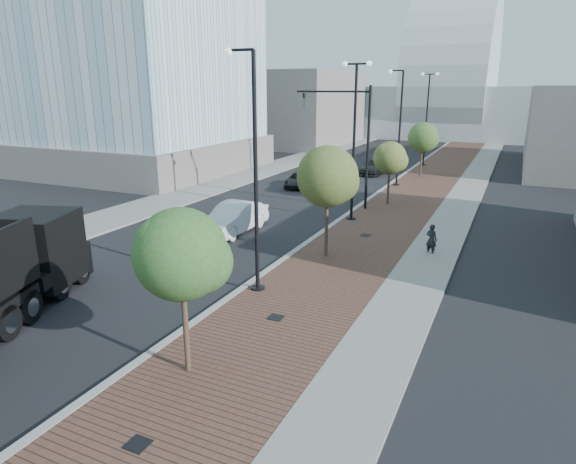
% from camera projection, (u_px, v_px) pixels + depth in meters
% --- Properties ---
extents(ground, '(220.00, 220.00, 0.00)m').
position_uv_depth(ground, '(26.00, 445.00, 11.18)').
color(ground, black).
extents(sidewalk, '(7.00, 140.00, 0.12)m').
position_uv_depth(sidewalk, '(443.00, 177.00, 44.50)').
color(sidewalk, '#4C2D23').
rests_on(sidewalk, ground).
extents(concrete_strip, '(2.40, 140.00, 0.13)m').
position_uv_depth(concrete_strip, '(475.00, 179.00, 43.40)').
color(concrete_strip, slate).
rests_on(concrete_strip, ground).
extents(curb, '(0.30, 140.00, 0.14)m').
position_uv_depth(curb, '(405.00, 174.00, 45.92)').
color(curb, gray).
rests_on(curb, ground).
extents(west_sidewalk, '(4.00, 140.00, 0.12)m').
position_uv_depth(west_sidewalk, '(280.00, 165.00, 51.19)').
color(west_sidewalk, slate).
rests_on(west_sidewalk, ground).
extents(white_sedan, '(1.84, 5.08, 1.67)m').
position_uv_depth(white_sedan, '(234.00, 218.00, 27.38)').
color(white_sedan, silver).
rests_on(white_sedan, ground).
extents(dark_car_mid, '(2.77, 4.49, 1.16)m').
position_uv_depth(dark_car_mid, '(299.00, 180.00, 40.14)').
color(dark_car_mid, black).
rests_on(dark_car_mid, ground).
extents(dark_car_far, '(2.22, 4.78, 1.35)m').
position_uv_depth(dark_car_far, '(375.00, 167.00, 46.16)').
color(dark_car_far, black).
rests_on(dark_car_far, ground).
extents(pedestrian, '(0.66, 0.55, 1.56)m').
position_uv_depth(pedestrian, '(431.00, 240.00, 23.67)').
color(pedestrian, black).
rests_on(pedestrian, ground).
extents(streetlight_1, '(1.44, 0.56, 9.21)m').
position_uv_depth(streetlight_1, '(253.00, 184.00, 18.44)').
color(streetlight_1, black).
rests_on(streetlight_1, ground).
extents(streetlight_2, '(1.72, 0.56, 9.28)m').
position_uv_depth(streetlight_2, '(354.00, 141.00, 28.69)').
color(streetlight_2, black).
rests_on(streetlight_2, ground).
extents(streetlight_3, '(1.44, 0.56, 9.21)m').
position_uv_depth(streetlight_3, '(398.00, 133.00, 39.29)').
color(streetlight_3, black).
rests_on(streetlight_3, ground).
extents(streetlight_4, '(1.72, 0.56, 9.28)m').
position_uv_depth(streetlight_4, '(426.00, 119.00, 49.54)').
color(streetlight_4, black).
rests_on(streetlight_4, ground).
extents(traffic_mast, '(5.09, 0.20, 8.00)m').
position_uv_depth(traffic_mast, '(355.00, 134.00, 31.61)').
color(traffic_mast, black).
rests_on(traffic_mast, ground).
extents(tree_0, '(2.54, 2.52, 4.86)m').
position_uv_depth(tree_0, '(183.00, 255.00, 12.99)').
color(tree_0, '#382619').
rests_on(tree_0, ground).
extents(tree_1, '(2.85, 2.85, 5.35)m').
position_uv_depth(tree_1, '(329.00, 177.00, 22.46)').
color(tree_1, '#382619').
rests_on(tree_1, ground).
extents(tree_2, '(2.29, 2.22, 4.40)m').
position_uv_depth(tree_2, '(391.00, 158.00, 33.07)').
color(tree_2, '#382619').
rests_on(tree_2, ground).
extents(tree_3, '(2.67, 2.67, 4.94)m').
position_uv_depth(tree_3, '(423.00, 138.00, 43.40)').
color(tree_3, '#382619').
rests_on(tree_3, ground).
extents(tower_podium, '(19.00, 19.00, 3.00)m').
position_uv_depth(tower_podium, '(144.00, 155.00, 48.30)').
color(tower_podium, '#68615E').
rests_on(tower_podium, ground).
extents(convention_center, '(50.00, 30.00, 50.00)m').
position_uv_depth(convention_center, '(452.00, 99.00, 84.15)').
color(convention_center, '#A3AAAC').
rests_on(convention_center, ground).
extents(commercial_block_nw, '(14.00, 20.00, 10.00)m').
position_uv_depth(commercial_block_nw, '(297.00, 108.00, 70.02)').
color(commercial_block_nw, slate).
rests_on(commercial_block_nw, ground).
extents(utility_cover_0, '(0.50, 0.50, 0.02)m').
position_uv_depth(utility_cover_0, '(138.00, 444.00, 11.03)').
color(utility_cover_0, black).
rests_on(utility_cover_0, sidewalk).
extents(utility_cover_1, '(0.50, 0.50, 0.02)m').
position_uv_depth(utility_cover_1, '(276.00, 317.00, 17.12)').
color(utility_cover_1, black).
rests_on(utility_cover_1, sidewalk).
extents(utility_cover_2, '(0.50, 0.50, 0.02)m').
position_uv_depth(utility_cover_2, '(366.00, 235.00, 26.68)').
color(utility_cover_2, black).
rests_on(utility_cover_2, sidewalk).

